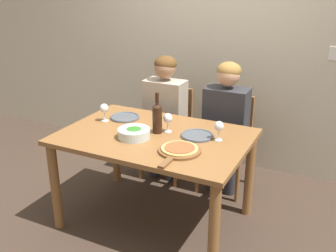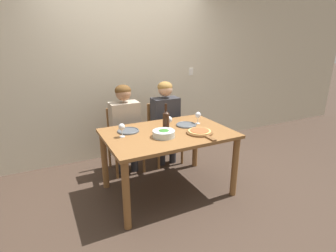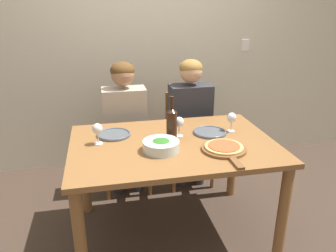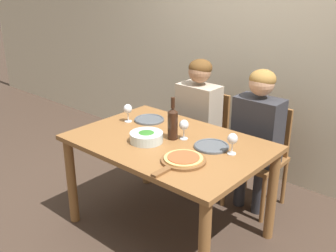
{
  "view_description": "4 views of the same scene",
  "coord_description": "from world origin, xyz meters",
  "px_view_note": "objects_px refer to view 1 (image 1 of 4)",
  "views": [
    {
      "loc": [
        1.32,
        -2.44,
        1.91
      ],
      "look_at": [
        0.1,
        0.04,
        0.84
      ],
      "focal_mm": 42.0,
      "sensor_mm": 36.0,
      "label": 1
    },
    {
      "loc": [
        -1.26,
        -2.51,
        1.76
      ],
      "look_at": [
        0.04,
        0.08,
        0.8
      ],
      "focal_mm": 28.0,
      "sensor_mm": 36.0,
      "label": 2
    },
    {
      "loc": [
        -0.47,
        -2.05,
        1.68
      ],
      "look_at": [
        -0.03,
        0.05,
        0.87
      ],
      "focal_mm": 35.0,
      "sensor_mm": 36.0,
      "label": 3
    },
    {
      "loc": [
        1.74,
        -1.99,
        1.9
      ],
      "look_at": [
        -0.03,
        0.03,
        0.86
      ],
      "focal_mm": 42.0,
      "sensor_mm": 36.0,
      "label": 4
    }
  ],
  "objects_px": {
    "dinner_plate_right": "(197,135)",
    "pizza_on_board": "(179,150)",
    "dinner_plate_left": "(125,117)",
    "wine_glass_right": "(219,127)",
    "wine_glass_left": "(104,109)",
    "wine_glass_centre": "(168,119)",
    "broccoli_bowl": "(134,133)",
    "wine_bottle": "(157,117)",
    "chair_left": "(169,128)",
    "person_man": "(225,117)",
    "chair_right": "(228,139)",
    "person_woman": "(164,107)"
  },
  "relations": [
    {
      "from": "dinner_plate_right",
      "to": "pizza_on_board",
      "type": "distance_m",
      "value": 0.31
    },
    {
      "from": "dinner_plate_left",
      "to": "wine_glass_right",
      "type": "relative_size",
      "value": 1.65
    },
    {
      "from": "wine_glass_left",
      "to": "wine_glass_centre",
      "type": "relative_size",
      "value": 1.0
    },
    {
      "from": "dinner_plate_left",
      "to": "wine_glass_left",
      "type": "height_order",
      "value": "wine_glass_left"
    },
    {
      "from": "broccoli_bowl",
      "to": "dinner_plate_left",
      "type": "height_order",
      "value": "broccoli_bowl"
    },
    {
      "from": "wine_bottle",
      "to": "wine_glass_right",
      "type": "bearing_deg",
      "value": 7.37
    },
    {
      "from": "dinner_plate_left",
      "to": "dinner_plate_right",
      "type": "relative_size",
      "value": 1.0
    },
    {
      "from": "wine_glass_right",
      "to": "wine_glass_centre",
      "type": "distance_m",
      "value": 0.41
    },
    {
      "from": "chair_left",
      "to": "dinner_plate_right",
      "type": "xyz_separation_m",
      "value": [
        0.58,
        -0.72,
        0.3
      ]
    },
    {
      "from": "wine_bottle",
      "to": "wine_glass_right",
      "type": "distance_m",
      "value": 0.48
    },
    {
      "from": "dinner_plate_right",
      "to": "wine_glass_right",
      "type": "relative_size",
      "value": 1.65
    },
    {
      "from": "wine_bottle",
      "to": "person_man",
      "type": "bearing_deg",
      "value": 63.59
    },
    {
      "from": "wine_glass_left",
      "to": "wine_glass_right",
      "type": "bearing_deg",
      "value": 1.73
    },
    {
      "from": "person_man",
      "to": "pizza_on_board",
      "type": "xyz_separation_m",
      "value": [
        -0.03,
        -0.92,
        0.05
      ]
    },
    {
      "from": "wine_bottle",
      "to": "dinner_plate_right",
      "type": "relative_size",
      "value": 1.28
    },
    {
      "from": "wine_bottle",
      "to": "dinner_plate_left",
      "type": "distance_m",
      "value": 0.45
    },
    {
      "from": "pizza_on_board",
      "to": "chair_left",
      "type": "bearing_deg",
      "value": 119.3
    },
    {
      "from": "chair_right",
      "to": "pizza_on_board",
      "type": "bearing_deg",
      "value": -91.56
    },
    {
      "from": "pizza_on_board",
      "to": "person_man",
      "type": "bearing_deg",
      "value": 88.25
    },
    {
      "from": "chair_right",
      "to": "person_woman",
      "type": "bearing_deg",
      "value": -169.94
    },
    {
      "from": "broccoli_bowl",
      "to": "pizza_on_board",
      "type": "bearing_deg",
      "value": -11.82
    },
    {
      "from": "chair_right",
      "to": "wine_glass_right",
      "type": "bearing_deg",
      "value": -78.5
    },
    {
      "from": "chair_right",
      "to": "dinner_plate_right",
      "type": "bearing_deg",
      "value": -91.79
    },
    {
      "from": "chair_left",
      "to": "dinner_plate_left",
      "type": "bearing_deg",
      "value": -101.37
    },
    {
      "from": "wine_glass_centre",
      "to": "chair_left",
      "type": "bearing_deg",
      "value": 115.22
    },
    {
      "from": "wine_glass_left",
      "to": "dinner_plate_left",
      "type": "bearing_deg",
      "value": 50.16
    },
    {
      "from": "person_man",
      "to": "dinner_plate_right",
      "type": "distance_m",
      "value": 0.61
    },
    {
      "from": "chair_left",
      "to": "person_woman",
      "type": "bearing_deg",
      "value": -90.0
    },
    {
      "from": "chair_right",
      "to": "person_man",
      "type": "bearing_deg",
      "value": -90.0
    },
    {
      "from": "dinner_plate_left",
      "to": "pizza_on_board",
      "type": "relative_size",
      "value": 0.57
    },
    {
      "from": "chair_left",
      "to": "wine_glass_left",
      "type": "distance_m",
      "value": 0.87
    },
    {
      "from": "chair_right",
      "to": "pizza_on_board",
      "type": "height_order",
      "value": "chair_right"
    },
    {
      "from": "chair_right",
      "to": "dinner_plate_left",
      "type": "xyz_separation_m",
      "value": [
        -0.73,
        -0.61,
        0.3
      ]
    },
    {
      "from": "person_woman",
      "to": "wine_glass_centre",
      "type": "distance_m",
      "value": 0.72
    },
    {
      "from": "wine_bottle",
      "to": "dinner_plate_left",
      "type": "bearing_deg",
      "value": 157.21
    },
    {
      "from": "wine_glass_right",
      "to": "wine_glass_left",
      "type": "bearing_deg",
      "value": -178.27
    },
    {
      "from": "pizza_on_board",
      "to": "wine_glass_centre",
      "type": "xyz_separation_m",
      "value": [
        -0.23,
        0.3,
        0.09
      ]
    },
    {
      "from": "person_man",
      "to": "broccoli_bowl",
      "type": "distance_m",
      "value": 0.95
    },
    {
      "from": "person_man",
      "to": "wine_glass_centre",
      "type": "height_order",
      "value": "person_man"
    },
    {
      "from": "wine_glass_left",
      "to": "person_woman",
      "type": "bearing_deg",
      "value": 69.78
    },
    {
      "from": "chair_left",
      "to": "person_woman",
      "type": "distance_m",
      "value": 0.28
    },
    {
      "from": "pizza_on_board",
      "to": "wine_glass_left",
      "type": "xyz_separation_m",
      "value": [
        -0.81,
        0.28,
        0.09
      ]
    },
    {
      "from": "wine_bottle",
      "to": "dinner_plate_right",
      "type": "height_order",
      "value": "wine_bottle"
    },
    {
      "from": "wine_bottle",
      "to": "chair_left",
      "type": "bearing_deg",
      "value": 109.37
    },
    {
      "from": "dinner_plate_right",
      "to": "wine_glass_centre",
      "type": "bearing_deg",
      "value": -176.9
    },
    {
      "from": "wine_bottle",
      "to": "wine_glass_centre",
      "type": "height_order",
      "value": "wine_bottle"
    },
    {
      "from": "dinner_plate_right",
      "to": "wine_bottle",
      "type": "bearing_deg",
      "value": -168.68
    },
    {
      "from": "chair_left",
      "to": "dinner_plate_right",
      "type": "bearing_deg",
      "value": -50.79
    },
    {
      "from": "wine_glass_right",
      "to": "chair_left",
      "type": "bearing_deg",
      "value": 136.41
    },
    {
      "from": "dinner_plate_left",
      "to": "wine_glass_left",
      "type": "xyz_separation_m",
      "value": [
        -0.11,
        -0.13,
        0.1
      ]
    }
  ]
}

